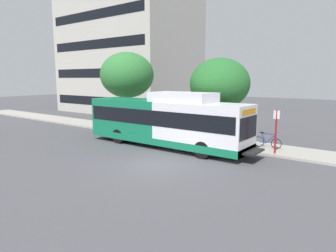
# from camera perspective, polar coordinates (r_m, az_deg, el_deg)

# --- Properties ---
(ground_plane) EXTENTS (120.00, 120.00, 0.00)m
(ground_plane) POSITION_cam_1_polar(r_m,az_deg,el_deg) (21.54, -19.00, -3.53)
(ground_plane) COLOR #4C4C51
(sidewalk_curb) EXTENTS (3.00, 56.00, 0.14)m
(sidewalk_curb) POSITION_cam_1_polar(r_m,az_deg,el_deg) (24.68, -2.76, -1.32)
(sidewalk_curb) COLOR #A8A399
(sidewalk_curb) RESTS_ON ground
(transit_bus) EXTENTS (2.58, 12.25, 3.65)m
(transit_bus) POSITION_cam_1_polar(r_m,az_deg,el_deg) (19.76, -0.49, 0.89)
(transit_bus) COLOR white
(transit_bus) RESTS_ON ground
(bus_stop_sign_pole) EXTENTS (0.10, 0.36, 2.60)m
(bus_stop_sign_pole) POSITION_cam_1_polar(r_m,az_deg,el_deg) (18.47, 19.84, -0.40)
(bus_stop_sign_pole) COLOR red
(bus_stop_sign_pole) RESTS_ON sidewalk_curb
(bicycle_parked) EXTENTS (0.52, 1.76, 1.02)m
(bicycle_parked) POSITION_cam_1_polar(r_m,az_deg,el_deg) (20.08, 18.42, -2.76)
(bicycle_parked) COLOR black
(bicycle_parked) RESTS_ON sidewalk_curb
(street_tree_near_stop) EXTENTS (4.24, 4.24, 5.81)m
(street_tree_near_stop) POSITION_cam_1_polar(r_m,az_deg,el_deg) (21.78, 9.80, 7.93)
(street_tree_near_stop) COLOR #4C3823
(street_tree_near_stop) RESTS_ON sidewalk_curb
(street_tree_mid_block) EXTENTS (4.73, 4.73, 6.67)m
(street_tree_mid_block) POSITION_cam_1_polar(r_m,az_deg,el_deg) (27.20, -7.79, 9.56)
(street_tree_mid_block) COLOR #4C3823
(street_tree_mid_block) RESTS_ON sidewalk_curb
(lattice_comm_tower) EXTENTS (1.10, 1.10, 23.73)m
(lattice_comm_tower) POSITION_cam_1_polar(r_m,az_deg,el_deg) (52.27, -18.42, 12.14)
(lattice_comm_tower) COLOR #B7B7BC
(lattice_comm_tower) RESTS_ON ground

